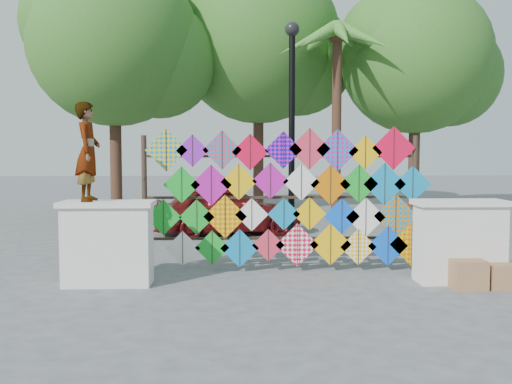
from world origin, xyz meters
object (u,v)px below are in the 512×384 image
vendor_woman (88,152)px  sedan (227,209)px  kite_rack (290,199)px  lamppost (292,117)px

vendor_woman → sedan: vendor_woman is taller
kite_rack → vendor_woman: (-3.13, -0.92, 0.80)m
kite_rack → lamppost: bearing=83.8°
kite_rack → lamppost: size_ratio=1.11×
vendor_woman → sedan: (1.98, 5.31, -1.41)m
kite_rack → lamppost: (0.14, 1.28, 1.47)m
vendor_woman → kite_rack: bearing=-74.9°
vendor_woman → lamppost: size_ratio=0.33×
kite_rack → lamppost: lamppost is taller
kite_rack → vendor_woman: size_ratio=3.32×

